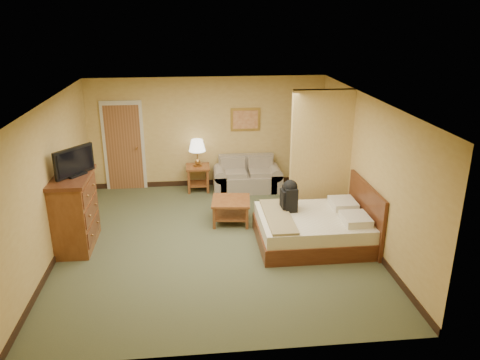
{
  "coord_description": "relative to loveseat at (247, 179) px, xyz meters",
  "views": [
    {
      "loc": [
        -0.36,
        -7.72,
        3.99
      ],
      "look_at": [
        0.51,
        0.6,
        0.96
      ],
      "focal_mm": 35.0,
      "sensor_mm": 36.0,
      "label": 1
    }
  ],
  "objects": [
    {
      "name": "baseboard",
      "position": [
        -0.89,
        0.42,
        -0.2
      ],
      "size": [
        5.5,
        0.02,
        0.12
      ],
      "primitive_type": "cube",
      "color": "black",
      "rests_on": "floor"
    },
    {
      "name": "door",
      "position": [
        -2.84,
        0.4,
        0.77
      ],
      "size": [
        0.94,
        0.16,
        2.1
      ],
      "color": "beige",
      "rests_on": "floor"
    },
    {
      "name": "back_wall",
      "position": [
        -0.89,
        0.43,
        1.04
      ],
      "size": [
        5.5,
        0.02,
        2.6
      ],
      "primitive_type": "cube",
      "color": "tan",
      "rests_on": "floor"
    },
    {
      "name": "table_lamp",
      "position": [
        -1.15,
        0.08,
        0.82
      ],
      "size": [
        0.38,
        0.38,
        0.63
      ],
      "color": "#A1733B",
      "rests_on": "side_table"
    },
    {
      "name": "right_wall",
      "position": [
        1.86,
        -2.57,
        1.04
      ],
      "size": [
        0.02,
        6.0,
        2.6
      ],
      "primitive_type": "cube",
      "color": "tan",
      "rests_on": "floor"
    },
    {
      "name": "floor",
      "position": [
        -0.89,
        -2.57,
        -0.26
      ],
      "size": [
        6.0,
        6.0,
        0.0
      ],
      "primitive_type": "plane",
      "color": "#4B5134",
      "rests_on": "ground"
    },
    {
      "name": "wall_picture",
      "position": [
        -0.0,
        0.4,
        1.34
      ],
      "size": [
        0.7,
        0.04,
        0.54
      ],
      "color": "#B78E3F",
      "rests_on": "back_wall"
    },
    {
      "name": "side_table",
      "position": [
        -1.15,
        0.08,
        0.13
      ],
      "size": [
        0.54,
        0.54,
        0.6
      ],
      "color": "brown",
      "rests_on": "floor"
    },
    {
      "name": "backpack",
      "position": [
        0.48,
        -2.5,
        0.58
      ],
      "size": [
        0.27,
        0.35,
        0.58
      ],
      "rotation": [
        0.0,
        0.0,
        0.06
      ],
      "color": "black",
      "rests_on": "bed"
    },
    {
      "name": "dresser",
      "position": [
        -3.36,
        -2.47,
        0.42
      ],
      "size": [
        0.66,
        1.25,
        1.34
      ],
      "color": "brown",
      "rests_on": "floor"
    },
    {
      "name": "bed",
      "position": [
        0.93,
        -2.81,
        0.04
      ],
      "size": [
        2.0,
        1.7,
        1.1
      ],
      "color": "#4D2212",
      "rests_on": "floor"
    },
    {
      "name": "coffee_table",
      "position": [
        -0.54,
        -1.77,
        0.08
      ],
      "size": [
        0.82,
        0.82,
        0.48
      ],
      "rotation": [
        0.0,
        0.0,
        -0.11
      ],
      "color": "brown",
      "rests_on": "floor"
    },
    {
      "name": "ceiling",
      "position": [
        -0.89,
        -2.57,
        2.34
      ],
      "size": [
        6.0,
        6.0,
        0.0
      ],
      "primitive_type": "plane",
      "rotation": [
        3.14,
        0.0,
        0.0
      ],
      "color": "white",
      "rests_on": "back_wall"
    },
    {
      "name": "left_wall",
      "position": [
        -3.64,
        -2.57,
        1.04
      ],
      "size": [
        0.02,
        6.0,
        2.6
      ],
      "primitive_type": "cube",
      "color": "tan",
      "rests_on": "floor"
    },
    {
      "name": "loveseat",
      "position": [
        0.0,
        0.0,
        0.0
      ],
      "size": [
        1.58,
        0.74,
        0.8
      ],
      "color": "gray",
      "rests_on": "floor"
    },
    {
      "name": "partition",
      "position": [
        1.26,
        -1.64,
        1.04
      ],
      "size": [
        1.2,
        0.15,
        2.6
      ],
      "primitive_type": "cube",
      "color": "tan",
      "rests_on": "floor"
    },
    {
      "name": "tv",
      "position": [
        -3.26,
        -2.47,
        1.31
      ],
      "size": [
        0.53,
        0.69,
        0.49
      ],
      "rotation": [
        0.0,
        0.0,
        -0.64
      ],
      "color": "black",
      "rests_on": "dresser"
    }
  ]
}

